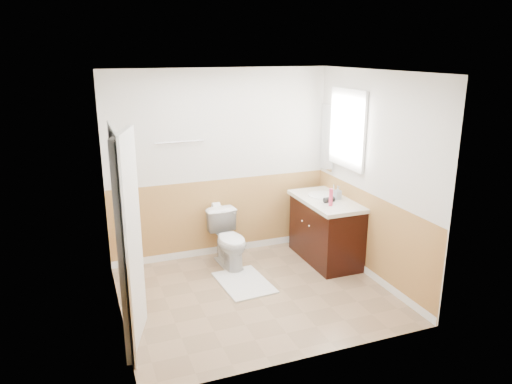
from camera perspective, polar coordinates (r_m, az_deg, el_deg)
name	(u,v)px	position (r m, az deg, el deg)	size (l,w,h in m)	color
floor	(256,294)	(5.72, -0.05, -11.89)	(3.00, 3.00, 0.00)	#8C7051
ceiling	(256,72)	(5.04, -0.05, 13.99)	(3.00, 3.00, 0.00)	white
wall_back	(221,165)	(6.44, -4.17, 3.24)	(3.00, 3.00, 0.00)	silver
wall_front	(310,230)	(4.12, 6.41, -4.51)	(3.00, 3.00, 0.00)	silver
wall_left	(112,205)	(4.94, -16.54, -1.52)	(3.00, 3.00, 0.00)	silver
wall_right	(373,178)	(5.93, 13.64, 1.65)	(3.00, 3.00, 0.00)	silver
wainscot_back	(222,218)	(6.64, -4.00, -3.10)	(3.00, 3.00, 0.00)	tan
wainscot_front	(307,309)	(4.45, 6.02, -13.51)	(3.00, 3.00, 0.00)	tan
wainscot_left	(120,275)	(5.21, -15.74, -9.38)	(2.60, 2.60, 0.00)	tan
wainscot_right	(368,237)	(6.15, 13.08, -5.13)	(2.60, 2.60, 0.00)	tan
toilet	(229,240)	(6.29, -3.16, -5.63)	(0.40, 0.70, 0.71)	white
bath_mat	(244,283)	(5.95, -1.43, -10.62)	(0.55, 0.80, 0.02)	silver
vanity_cabinet	(326,231)	(6.50, 8.21, -4.61)	(0.55, 1.10, 0.80)	black
vanity_knob_left	(309,226)	(6.23, 6.29, -4.00)	(0.03, 0.03, 0.03)	silver
vanity_knob_right	(302,221)	(6.40, 5.48, -3.42)	(0.03, 0.03, 0.03)	silver
countertop	(326,201)	(6.36, 8.29, -1.04)	(0.60, 1.15, 0.05)	silver
sink_basin	(322,195)	(6.48, 7.74, -0.37)	(0.36, 0.36, 0.02)	white
faucet	(334,189)	(6.55, 9.15, 0.30)	(0.02, 0.02, 0.14)	silver
lotion_bottle	(331,197)	(6.05, 8.81, -0.62)	(0.05, 0.05, 0.22)	#DA385B
soap_dispenser	(338,193)	(6.34, 9.58, -0.07)	(0.08, 0.08, 0.18)	#8A949C
hair_dryer_body	(329,200)	(6.21, 8.59, -0.91)	(0.07, 0.07, 0.14)	black
hair_dryer_handle	(326,202)	(6.22, 8.26, -1.15)	(0.03, 0.03, 0.07)	black
mirror_panel	(327,138)	(6.76, 8.41, 6.34)	(0.02, 0.35, 0.90)	silver
window_frame	(347,129)	(6.29, 10.71, 7.33)	(0.04, 0.80, 1.00)	white
window_glass	(348,129)	(6.30, 10.83, 7.33)	(0.01, 0.70, 0.90)	white
door	(130,242)	(4.60, -14.58, -5.75)	(0.05, 0.80, 2.04)	white
door_frame	(122,242)	(4.59, -15.54, -5.74)	(0.02, 0.92, 2.10)	white
door_knob	(133,236)	(4.94, -14.29, -5.05)	(0.06, 0.06, 0.06)	silver
towel_bar	(179,142)	(6.19, -9.00, 5.85)	(0.02, 0.02, 0.62)	silver
tp_holder_bar	(216,206)	(6.49, -4.73, -1.70)	(0.02, 0.02, 0.14)	silver
tp_roll	(216,206)	(6.49, -4.73, -1.70)	(0.11, 0.11, 0.10)	white
tp_sheet	(216,214)	(6.53, -4.71, -2.62)	(0.10, 0.01, 0.16)	white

